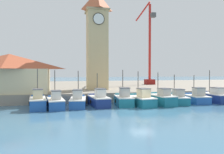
{
  "coord_description": "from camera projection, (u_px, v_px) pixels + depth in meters",
  "views": [
    {
      "loc": [
        -8.76,
        -22.79,
        4.28
      ],
      "look_at": [
        -1.46,
        8.65,
        3.5
      ],
      "focal_mm": 35.0,
      "sensor_mm": 36.0,
      "label": 1
    }
  ],
  "objects": [
    {
      "name": "quay_wharf",
      "position": [
        101.0,
        87.0,
        50.22
      ],
      "size": [
        120.0,
        40.0,
        1.33
      ],
      "primitive_type": "cube",
      "color": "gray",
      "rests_on": "ground"
    },
    {
      "name": "fishing_boat_right_outer",
      "position": [
        176.0,
        98.0,
        29.41
      ],
      "size": [
        2.7,
        5.38,
        3.89
      ],
      "color": "#196B7F",
      "rests_on": "ground"
    },
    {
      "name": "ground_plane",
      "position": [
        142.0,
        110.0,
        24.28
      ],
      "size": [
        300.0,
        300.0,
        0.0
      ],
      "primitive_type": "plane",
      "color": "teal"
    },
    {
      "name": "clock_tower",
      "position": [
        97.0,
        38.0,
        36.48
      ],
      "size": [
        3.77,
        3.77,
        17.97
      ],
      "color": "tan",
      "rests_on": "quay_wharf"
    },
    {
      "name": "warehouse_left",
      "position": [
        9.0,
        73.0,
        30.32
      ],
      "size": [
        10.99,
        6.44,
        5.44
      ],
      "color": "beige",
      "rests_on": "quay_wharf"
    },
    {
      "name": "fishing_boat_far_left",
      "position": [
        38.0,
        102.0,
        25.31
      ],
      "size": [
        2.31,
        5.03,
        4.63
      ],
      "color": "#2356A8",
      "rests_on": "ground"
    },
    {
      "name": "fishing_boat_left_inner",
      "position": [
        78.0,
        101.0,
        26.56
      ],
      "size": [
        2.42,
        5.11,
        4.4
      ],
      "color": "#2356A8",
      "rests_on": "ground"
    },
    {
      "name": "fishing_boat_mid_left",
      "position": [
        99.0,
        100.0,
        27.25
      ],
      "size": [
        2.3,
        5.11,
        4.08
      ],
      "color": "navy",
      "rests_on": "ground"
    },
    {
      "name": "port_crane_near",
      "position": [
        149.0,
        53.0,
        50.55
      ],
      "size": [
        2.57,
        7.35,
        19.25
      ],
      "color": "maroon",
      "rests_on": "quay_wharf"
    },
    {
      "name": "fishing_boat_left_outer",
      "position": [
        55.0,
        102.0,
        25.59
      ],
      "size": [
        2.28,
        5.07,
        4.48
      ],
      "color": "#2356A8",
      "rests_on": "ground"
    },
    {
      "name": "fishing_boat_end_right",
      "position": [
        213.0,
        97.0,
        30.8
      ],
      "size": [
        2.07,
        5.23,
        4.5
      ],
      "color": "navy",
      "rests_on": "ground"
    },
    {
      "name": "fishing_boat_center",
      "position": [
        124.0,
        99.0,
        27.69
      ],
      "size": [
        2.36,
        4.66,
        4.51
      ],
      "color": "#196B7F",
      "rests_on": "ground"
    },
    {
      "name": "fishing_boat_mid_right",
      "position": [
        141.0,
        100.0,
        27.42
      ],
      "size": [
        2.64,
        5.22,
        4.33
      ],
      "color": "#196B7F",
      "rests_on": "ground"
    },
    {
      "name": "fishing_boat_right_inner",
      "position": [
        161.0,
        99.0,
        28.21
      ],
      "size": [
        2.53,
        5.09,
        4.21
      ],
      "color": "#196B7F",
      "rests_on": "ground"
    },
    {
      "name": "fishing_boat_far_right",
      "position": [
        196.0,
        98.0,
        29.83
      ],
      "size": [
        2.49,
        4.45,
        3.81
      ],
      "color": "#2356A8",
      "rests_on": "ground"
    }
  ]
}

